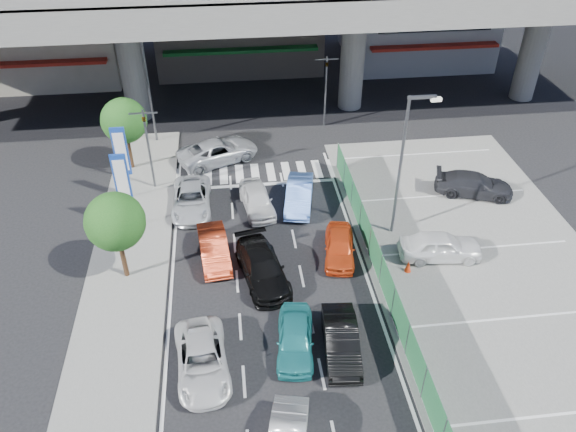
{
  "coord_description": "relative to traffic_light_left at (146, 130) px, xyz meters",
  "views": [
    {
      "loc": [
        -1.53,
        -17.54,
        18.85
      ],
      "look_at": [
        1.2,
        5.34,
        2.04
      ],
      "focal_mm": 35.0,
      "sensor_mm": 36.0,
      "label": 1
    }
  ],
  "objects": [
    {
      "name": "parked_sedan_dgrey",
      "position": [
        18.99,
        -3.01,
        -3.22
      ],
      "size": [
        4.9,
        3.21,
        1.32
      ],
      "primitive_type": "imported",
      "rotation": [
        0.0,
        0.0,
        1.25
      ],
      "color": "#2C2C31",
      "rests_on": "parking_lot"
    },
    {
      "name": "taxi_orange_right",
      "position": [
        9.94,
        -7.7,
        -3.3
      ],
      "size": [
        2.15,
        3.94,
        1.27
      ],
      "primitive_type": "imported",
      "rotation": [
        0.0,
        0.0,
        -0.18
      ],
      "color": "#C93E15",
      "rests_on": "ground"
    },
    {
      "name": "sedan_black_mid",
      "position": [
        5.87,
        -8.95,
        -3.25
      ],
      "size": [
        2.83,
        5.04,
        1.38
      ],
      "primitive_type": "imported",
      "rotation": [
        0.0,
        0.0,
        0.2
      ],
      "color": "black",
      "rests_on": "ground"
    },
    {
      "name": "traffic_cone",
      "position": [
        13.12,
        -9.32,
        -3.55
      ],
      "size": [
        0.41,
        0.41,
        0.64
      ],
      "primitive_type": "cone",
      "rotation": [
        0.0,
        0.0,
        -0.3
      ],
      "color": "red",
      "rests_on": "parking_lot"
    },
    {
      "name": "sidewalk_left",
      "position": [
        -0.8,
        -8.0,
        -3.88
      ],
      "size": [
        4.0,
        30.0,
        0.12
      ],
      "primitive_type": "cube",
      "color": "slate",
      "rests_on": "ground"
    },
    {
      "name": "parked_sedan_white",
      "position": [
        15.02,
        -8.43,
        -3.16
      ],
      "size": [
        4.35,
        2.08,
        1.43
      ],
      "primitive_type": "imported",
      "rotation": [
        0.0,
        0.0,
        1.48
      ],
      "color": "white",
      "rests_on": "parking_lot"
    },
    {
      "name": "sedan_white_front_mid",
      "position": [
        6.04,
        -2.99,
        -3.26
      ],
      "size": [
        2.16,
        4.16,
        1.35
      ],
      "primitive_type": "imported",
      "rotation": [
        0.0,
        0.0,
        0.15
      ],
      "color": "silver",
      "rests_on": "ground"
    },
    {
      "name": "traffic_light_left",
      "position": [
        0.0,
        0.0,
        0.0
      ],
      "size": [
        1.6,
        1.24,
        5.2
      ],
      "color": "#595B60",
      "rests_on": "ground"
    },
    {
      "name": "taxi_orange_left",
      "position": [
        3.53,
        -7.12,
        -3.28
      ],
      "size": [
        1.82,
        4.12,
        1.31
      ],
      "primitive_type": "imported",
      "rotation": [
        0.0,
        0.0,
        0.11
      ],
      "color": "red",
      "rests_on": "ground"
    },
    {
      "name": "tree_near",
      "position": [
        -0.8,
        -8.0,
        -0.55
      ],
      "size": [
        2.8,
        2.8,
        4.8
      ],
      "color": "#382314",
      "rests_on": "ground"
    },
    {
      "name": "crossing_wagon_silver",
      "position": [
        3.94,
        2.81,
        -3.2
      ],
      "size": [
        5.8,
        4.34,
        1.46
      ],
      "primitive_type": "imported",
      "rotation": [
        0.0,
        0.0,
        1.99
      ],
      "color": "#B0B3B9",
      "rests_on": "ground"
    },
    {
      "name": "signboard_near",
      "position": [
        -1.0,
        -4.01,
        -0.87
      ],
      "size": [
        0.8,
        0.14,
        4.7
      ],
      "color": "#595B60",
      "rests_on": "ground"
    },
    {
      "name": "ground",
      "position": [
        6.2,
        -12.0,
        -3.94
      ],
      "size": [
        120.0,
        120.0,
        0.0
      ],
      "primitive_type": "plane",
      "color": "black",
      "rests_on": "ground"
    },
    {
      "name": "hatch_black_mid_right",
      "position": [
        8.79,
        -13.9,
        -3.28
      ],
      "size": [
        1.73,
        4.11,
        1.32
      ],
      "primitive_type": "imported",
      "rotation": [
        0.0,
        0.0,
        -0.08
      ],
      "color": "black",
      "rests_on": "ground"
    },
    {
      "name": "wagon_silver_front_left",
      "position": [
        2.32,
        -2.47,
        -3.29
      ],
      "size": [
        2.16,
        4.64,
        1.29
      ],
      "primitive_type": "imported",
      "rotation": [
        0.0,
        0.0,
        -0.0
      ],
      "color": "#B5B9BE",
      "rests_on": "ground"
    },
    {
      "name": "traffic_light_right",
      "position": [
        11.7,
        7.0,
        0.0
      ],
      "size": [
        1.6,
        1.24,
        5.2
      ],
      "color": "#595B60",
      "rests_on": "ground"
    },
    {
      "name": "fence_run",
      "position": [
        11.5,
        -11.0,
        -3.04
      ],
      "size": [
        0.16,
        22.0,
        1.8
      ],
      "primitive_type": null,
      "color": "#1E5832",
      "rests_on": "ground"
    },
    {
      "name": "parking_lot",
      "position": [
        17.2,
        -10.0,
        -3.91
      ],
      "size": [
        12.0,
        28.0,
        0.06
      ],
      "primitive_type": "cube",
      "color": "slate",
      "rests_on": "ground"
    },
    {
      "name": "sedan_white_mid_left",
      "position": [
        2.97,
        -14.22,
        -3.31
      ],
      "size": [
        2.47,
        4.67,
        1.25
      ],
      "primitive_type": "imported",
      "rotation": [
        0.0,
        0.0,
        0.09
      ],
      "color": "silver",
      "rests_on": "ground"
    },
    {
      "name": "taxi_teal_mid",
      "position": [
        6.88,
        -13.55,
        -3.28
      ],
      "size": [
        2.05,
        4.02,
        1.31
      ],
      "primitive_type": "imported",
      "rotation": [
        0.0,
        0.0,
        -0.14
      ],
      "color": "teal",
      "rests_on": "ground"
    },
    {
      "name": "street_lamp_right",
      "position": [
        13.37,
        -6.0,
        0.83
      ],
      "size": [
        1.65,
        0.22,
        8.0
      ],
      "color": "#595B60",
      "rests_on": "ground"
    },
    {
      "name": "street_lamp_left",
      "position": [
        -0.13,
        6.0,
        0.83
      ],
      "size": [
        1.65,
        0.22,
        8.0
      ],
      "color": "#595B60",
      "rests_on": "ground"
    },
    {
      "name": "signboard_far",
      "position": [
        -1.4,
        -1.01,
        -0.87
      ],
      "size": [
        0.8,
        0.14,
        4.7
      ],
      "color": "#595B60",
      "rests_on": "ground"
    },
    {
      "name": "tree_far",
      "position": [
        -1.6,
        2.5,
        -0.55
      ],
      "size": [
        2.8,
        2.8,
        4.8
      ],
      "color": "#382314",
      "rests_on": "ground"
    },
    {
      "name": "kei_truck_front_right",
      "position": [
        8.51,
        -2.82,
        -3.25
      ],
      "size": [
        2.26,
        4.39,
        1.38
      ],
      "primitive_type": "imported",
      "rotation": [
        0.0,
        0.0,
        -0.2
      ],
      "color": "#5F8FF1",
      "rests_on": "ground"
    }
  ]
}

